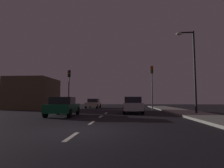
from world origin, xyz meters
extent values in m
plane|color=black|center=(0.00, 7.00, 0.00)|extent=(80.00, 80.00, 0.00)
cube|color=gray|center=(7.50, 7.00, 0.07)|extent=(3.00, 40.00, 0.15)
cube|color=silver|center=(0.00, -1.20, 0.00)|extent=(0.16, 1.60, 0.01)
cube|color=silver|center=(0.00, 2.60, 0.00)|extent=(0.16, 1.60, 0.01)
cube|color=silver|center=(0.00, 6.40, 0.00)|extent=(0.16, 1.60, 0.01)
cube|color=silver|center=(0.00, 10.20, 0.00)|extent=(0.16, 1.60, 0.01)
cylinder|color=#4C4C51|center=(-5.27, 15.21, 2.52)|extent=(0.14, 0.14, 5.04)
cube|color=black|center=(-5.27, 15.21, 4.59)|extent=(0.32, 0.24, 0.90)
sphere|color=#3F0C0C|center=(-5.27, 15.05, 4.89)|extent=(0.20, 0.20, 0.20)
sphere|color=orange|center=(-5.27, 15.05, 4.59)|extent=(0.20, 0.20, 0.20)
sphere|color=#0C3319|center=(-5.27, 15.05, 4.29)|extent=(0.20, 0.20, 0.20)
cylinder|color=#4C4C51|center=(5.14, 15.21, 2.71)|extent=(0.14, 0.14, 5.42)
cube|color=#382D0C|center=(5.14, 15.21, 4.97)|extent=(0.32, 0.24, 0.90)
sphere|color=red|center=(5.14, 15.05, 5.27)|extent=(0.20, 0.20, 0.20)
sphere|color=#3F2D0C|center=(5.14, 15.05, 4.97)|extent=(0.20, 0.20, 0.20)
sphere|color=#0C3319|center=(5.14, 15.05, 4.67)|extent=(0.20, 0.20, 0.20)
cube|color=silver|center=(2.53, 10.08, 0.66)|extent=(1.74, 4.23, 0.67)
cube|color=black|center=(2.53, 9.87, 1.26)|extent=(1.51, 1.91, 0.54)
cylinder|color=black|center=(1.73, 11.64, 0.32)|extent=(0.22, 0.64, 0.64)
cylinder|color=black|center=(3.31, 11.65, 0.32)|extent=(0.22, 0.64, 0.64)
cylinder|color=black|center=(1.75, 8.52, 0.32)|extent=(0.22, 0.64, 0.64)
cylinder|color=black|center=(3.34, 8.53, 0.32)|extent=(0.22, 0.64, 0.64)
cube|color=#0F4C2D|center=(-3.00, 6.66, 0.63)|extent=(2.08, 4.21, 0.61)
cube|color=black|center=(-2.98, 6.46, 1.20)|extent=(1.72, 1.94, 0.54)
cylinder|color=black|center=(-3.94, 8.10, 0.32)|extent=(0.26, 0.65, 0.64)
cylinder|color=black|center=(-2.25, 8.21, 0.32)|extent=(0.26, 0.65, 0.64)
cylinder|color=black|center=(-3.74, 5.11, 0.32)|extent=(0.26, 0.65, 0.64)
cylinder|color=black|center=(-2.05, 5.23, 0.32)|extent=(0.26, 0.65, 0.64)
cube|color=beige|center=(-3.10, 20.85, 0.60)|extent=(1.81, 4.25, 0.56)
cube|color=black|center=(-3.10, 21.06, 1.16)|extent=(1.59, 1.92, 0.56)
cylinder|color=black|center=(-2.26, 19.27, 0.32)|extent=(0.22, 0.64, 0.64)
cylinder|color=black|center=(-3.94, 19.27, 0.32)|extent=(0.22, 0.64, 0.64)
cylinder|color=black|center=(-2.25, 22.42, 0.32)|extent=(0.22, 0.64, 0.64)
cylinder|color=black|center=(-3.94, 22.43, 0.32)|extent=(0.22, 0.64, 0.64)
cylinder|color=black|center=(7.80, 8.50, 3.61)|extent=(0.18, 0.18, 7.23)
cube|color=black|center=(7.19, 8.50, 7.13)|extent=(1.22, 0.10, 0.10)
ellipsoid|color=silver|center=(6.58, 8.50, 7.03)|extent=(0.56, 0.36, 0.24)
cube|color=brown|center=(-10.67, 16.71, 2.09)|extent=(5.34, 6.06, 4.18)
camera|label=1|loc=(1.83, -7.46, 1.25)|focal=29.37mm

